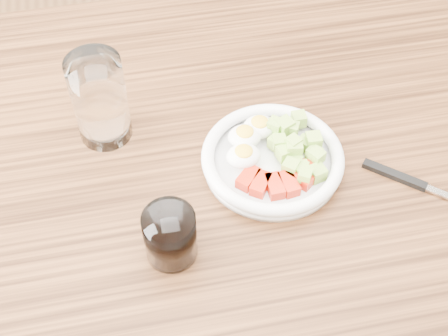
% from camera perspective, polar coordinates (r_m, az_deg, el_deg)
% --- Properties ---
extents(dining_table, '(1.50, 0.90, 0.77)m').
position_cam_1_polar(dining_table, '(0.93, 0.73, -5.44)').
color(dining_table, brown).
rests_on(dining_table, ground).
extents(bowl, '(0.20, 0.20, 0.05)m').
position_cam_1_polar(bowl, '(0.86, 4.44, 1.03)').
color(bowl, white).
rests_on(bowl, dining_table).
extents(fork, '(0.15, 0.13, 0.01)m').
position_cam_1_polar(fork, '(0.88, 16.85, -1.24)').
color(fork, black).
rests_on(fork, dining_table).
extents(water_glass, '(0.08, 0.08, 0.13)m').
position_cam_1_polar(water_glass, '(0.88, -11.30, 6.16)').
color(water_glass, white).
rests_on(water_glass, dining_table).
extents(coffee_glass, '(0.06, 0.06, 0.07)m').
position_cam_1_polar(coffee_glass, '(0.76, -4.94, -6.19)').
color(coffee_glass, white).
rests_on(coffee_glass, dining_table).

